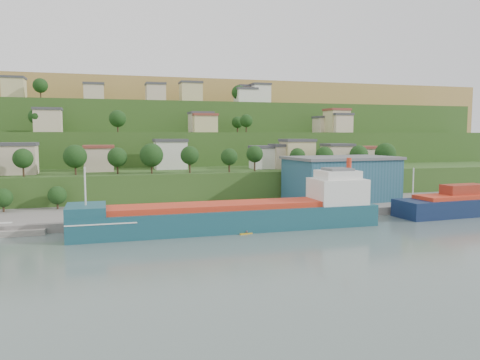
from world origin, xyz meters
name	(u,v)px	position (x,y,z in m)	size (l,w,h in m)	color
ground	(221,238)	(0.00, 0.00, 0.00)	(500.00, 500.00, 0.00)	#4B5C59
quay	(268,212)	(20.00, 28.00, 0.00)	(220.00, 26.00, 4.00)	slate
hillside	(147,173)	(0.03, 168.69, 0.08)	(360.00, 210.71, 96.00)	#284719
cargo_ship_near	(240,217)	(6.14, 7.86, 2.81)	(68.54, 11.09, 17.62)	#154451
warehouse	(341,178)	(43.81, 31.00, 8.43)	(32.52, 21.60, 12.80)	#1F4E5F
dinghy	(1,225)	(-44.54, 19.15, 1.64)	(4.41, 1.66, 0.88)	silver
kayak_orange	(212,234)	(-1.08, 3.51, 0.26)	(3.58, 1.41, 0.88)	orange
kayak_yellow	(247,233)	(6.16, 2.50, 0.23)	(3.17, 1.16, 0.78)	gold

